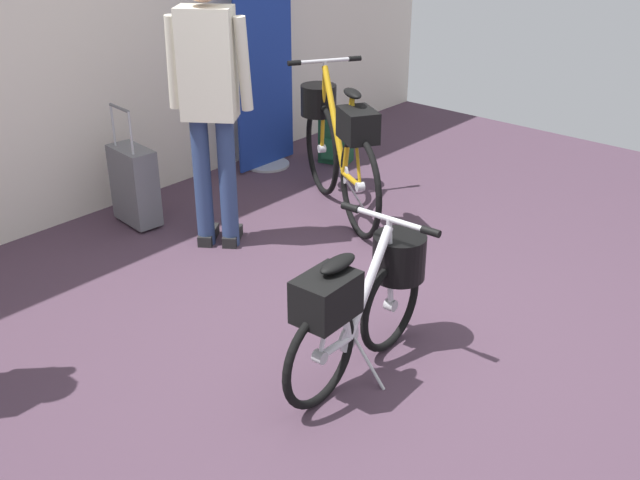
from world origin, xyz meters
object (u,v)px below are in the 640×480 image
(floor_banner_stand, at_px, (265,81))
(folding_bike_foreground, at_px, (364,296))
(display_bike_left, at_px, (338,142))
(rolling_suitcase, at_px, (135,185))
(visitor_near_wall, at_px, (209,91))
(backpack_on_floor, at_px, (336,140))

(floor_banner_stand, distance_m, folding_bike_foreground, 2.90)
(display_bike_left, bearing_deg, folding_bike_foreground, -136.51)
(display_bike_left, bearing_deg, rolling_suitcase, 140.89)
(folding_bike_foreground, bearing_deg, display_bike_left, 43.49)
(floor_banner_stand, distance_m, visitor_near_wall, 1.50)
(display_bike_left, xyz_separation_m, rolling_suitcase, (-1.08, 0.87, -0.22))
(folding_bike_foreground, xyz_separation_m, backpack_on_floor, (2.15, 1.97, -0.21))
(display_bike_left, distance_m, visitor_near_wall, 1.08)
(visitor_near_wall, height_order, backpack_on_floor, visitor_near_wall)
(display_bike_left, bearing_deg, floor_banner_stand, 72.73)
(floor_banner_stand, bearing_deg, folding_bike_foreground, -126.23)
(folding_bike_foreground, bearing_deg, backpack_on_floor, 42.48)
(floor_banner_stand, relative_size, folding_bike_foreground, 1.50)
(floor_banner_stand, height_order, rolling_suitcase, floor_banner_stand)
(floor_banner_stand, relative_size, visitor_near_wall, 0.91)
(folding_bike_foreground, relative_size, rolling_suitcase, 1.27)
(display_bike_left, distance_m, rolling_suitcase, 1.40)
(visitor_near_wall, bearing_deg, backpack_on_floor, 14.15)
(folding_bike_foreground, height_order, rolling_suitcase, rolling_suitcase)
(floor_banner_stand, xyz_separation_m, backpack_on_floor, (0.44, -0.36, -0.51))
(visitor_near_wall, bearing_deg, floor_banner_stand, 32.36)
(folding_bike_foreground, distance_m, visitor_near_wall, 1.72)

